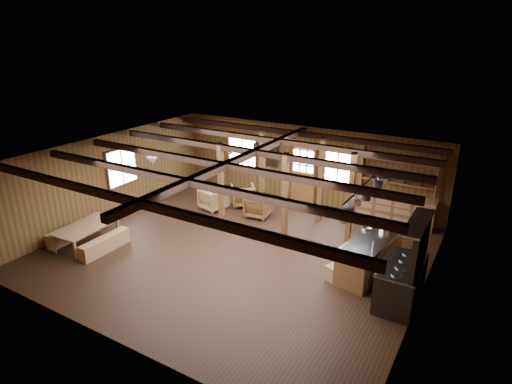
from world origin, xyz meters
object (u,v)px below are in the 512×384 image
armchair_a (243,195)px  armchair_c (214,199)px  kitchen_island (370,255)px  armchair_b (258,206)px  commercial_range (403,278)px  dining_table (88,236)px

armchair_a → armchair_c: armchair_a is taller
kitchen_island → armchair_c: bearing=175.2°
armchair_b → armchair_c: 1.71m
kitchen_island → armchair_c: kitchen_island is taller
kitchen_island → armchair_a: size_ratio=3.13×
kitchen_island → armchair_c: 6.14m
commercial_range → armchair_b: size_ratio=2.61×
armchair_b → armchair_c: size_ratio=0.97×
kitchen_island → commercial_range: size_ratio=1.24×
dining_table → armchair_a: bearing=-27.9°
dining_table → armchair_b: 5.41m
dining_table → armchair_b: size_ratio=2.23×
dining_table → armchair_a: size_ratio=2.16×
kitchen_island → armchair_a: (-5.27, 2.20, -0.10)m
dining_table → armchair_b: armchair_b is taller
commercial_range → armchair_a: 7.09m
dining_table → armchair_c: size_ratio=2.17×
commercial_range → dining_table: size_ratio=1.17×
armchair_c → kitchen_island: bearing=-178.7°
kitchen_island → armchair_a: bearing=165.6°
armchair_b → armchair_c: bearing=-0.4°
kitchen_island → armchair_b: bearing=167.6°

